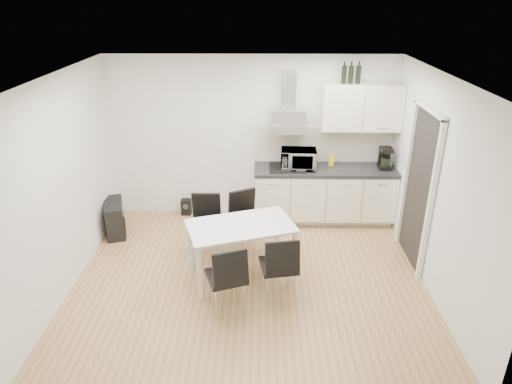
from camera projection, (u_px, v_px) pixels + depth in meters
ground at (250, 280)px, 5.95m from camera, size 4.50×4.50×0.00m
wall_back at (252, 138)px, 7.25m from camera, size 4.50×0.10×2.60m
wall_front at (242, 290)px, 3.60m from camera, size 4.50×0.10×2.60m
wall_left at (61, 188)px, 5.45m from camera, size 0.10×4.00×2.60m
wall_right at (438, 189)px, 5.40m from camera, size 0.10×4.00×2.60m
ceiling at (248, 78)px, 4.90m from camera, size 4.50×4.50×0.00m
doorway at (418, 190)px, 6.00m from camera, size 0.08×1.04×2.10m
kitchenette at (327, 172)px, 7.19m from camera, size 2.22×0.64×2.52m
dining_table at (241, 231)px, 5.79m from camera, size 1.49×1.13×0.75m
chair_far_left at (206, 227)px, 6.35m from camera, size 0.44×0.50×0.88m
chair_far_right at (248, 223)px, 6.47m from camera, size 0.62×0.64×0.88m
chair_near_left at (226, 277)px, 5.24m from camera, size 0.58×0.62×0.88m
chair_near_right at (279, 266)px, 5.45m from camera, size 0.52×0.57×0.88m
guitar_amp at (115, 218)px, 6.99m from camera, size 0.44×0.67×0.52m
floor_speaker at (186, 207)px, 7.65m from camera, size 0.16×0.15×0.26m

